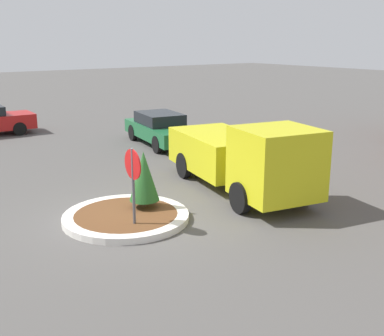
% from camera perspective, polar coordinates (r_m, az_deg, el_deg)
% --- Properties ---
extents(ground_plane, '(120.00, 120.00, 0.00)m').
position_cam_1_polar(ground_plane, '(12.45, -7.80, -6.12)').
color(ground_plane, '#514F4C').
extents(traffic_island, '(3.20, 3.20, 0.17)m').
position_cam_1_polar(traffic_island, '(12.41, -7.82, -5.76)').
color(traffic_island, silver).
rests_on(traffic_island, ground_plane).
extents(stop_sign, '(0.73, 0.07, 2.02)m').
position_cam_1_polar(stop_sign, '(11.35, -7.01, -0.75)').
color(stop_sign, '#4C4C51').
rests_on(stop_sign, ground_plane).
extents(island_shrub, '(0.78, 0.78, 1.51)m').
position_cam_1_polar(island_shrub, '(12.55, -5.72, -0.95)').
color(island_shrub, brown).
rests_on(island_shrub, traffic_island).
extents(utility_truck, '(6.25, 3.19, 2.23)m').
position_cam_1_polar(utility_truck, '(14.36, 5.95, 1.35)').
color(utility_truck, gold).
rests_on(utility_truck, ground_plane).
extents(parked_sedan_green, '(4.84, 2.50, 1.36)m').
position_cam_1_polar(parked_sedan_green, '(21.02, -3.66, 4.72)').
color(parked_sedan_green, '#1E6638').
rests_on(parked_sedan_green, ground_plane).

